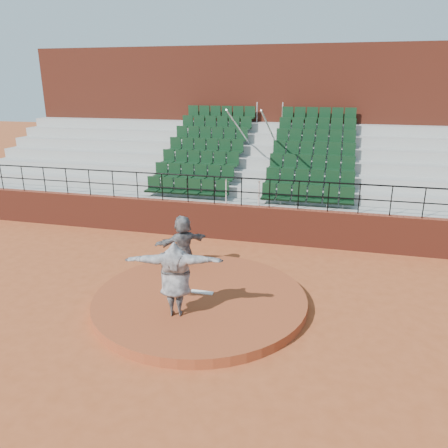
{
  "coord_description": "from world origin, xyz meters",
  "views": [
    {
      "loc": [
        3.11,
        -9.69,
        5.53
      ],
      "look_at": [
        0.0,
        2.5,
        1.4
      ],
      "focal_mm": 35.0,
      "sensor_mm": 36.0,
      "label": 1
    }
  ],
  "objects": [
    {
      "name": "pitching_rubber",
      "position": [
        0.0,
        0.15,
        0.27
      ],
      "size": [
        0.6,
        0.15,
        0.03
      ],
      "primitive_type": "cube",
      "color": "white",
      "rests_on": "pitchers_mound"
    },
    {
      "name": "fielder",
      "position": [
        -1.1,
        1.83,
        0.89
      ],
      "size": [
        1.58,
        1.5,
        1.78
      ],
      "primitive_type": "imported",
      "rotation": [
        0.0,
        0.0,
        3.88
      ],
      "color": "black",
      "rests_on": "ground"
    },
    {
      "name": "press_box_facade",
      "position": [
        0.0,
        12.6,
        3.55
      ],
      "size": [
        24.0,
        3.0,
        7.1
      ],
      "primitive_type": "cube",
      "color": "maroon",
      "rests_on": "ground"
    },
    {
      "name": "pitcher",
      "position": [
        -0.27,
        -1.03,
        1.16
      ],
      "size": [
        2.33,
        1.06,
        1.83
      ],
      "primitive_type": "imported",
      "rotation": [
        0.0,
        0.0,
        3.35
      ],
      "color": "black",
      "rests_on": "pitchers_mound"
    },
    {
      "name": "wall_railing",
      "position": [
        0.0,
        5.0,
        2.03
      ],
      "size": [
        24.04,
        0.05,
        1.03
      ],
      "color": "black",
      "rests_on": "boundary_wall"
    },
    {
      "name": "ground",
      "position": [
        0.0,
        0.0,
        0.0
      ],
      "size": [
        90.0,
        90.0,
        0.0
      ],
      "primitive_type": "plane",
      "color": "#A64C25",
      "rests_on": "ground"
    },
    {
      "name": "boundary_wall",
      "position": [
        0.0,
        5.0,
        0.65
      ],
      "size": [
        24.0,
        0.3,
        1.3
      ],
      "primitive_type": "cube",
      "color": "maroon",
      "rests_on": "ground"
    },
    {
      "name": "pitchers_mound",
      "position": [
        0.0,
        0.0,
        0.12
      ],
      "size": [
        5.5,
        5.5,
        0.25
      ],
      "primitive_type": "cylinder",
      "color": "#954121",
      "rests_on": "ground"
    },
    {
      "name": "seating_deck",
      "position": [
        0.0,
        8.65,
        1.44
      ],
      "size": [
        24.0,
        5.97,
        4.63
      ],
      "color": "#9C9C96",
      "rests_on": "ground"
    }
  ]
}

